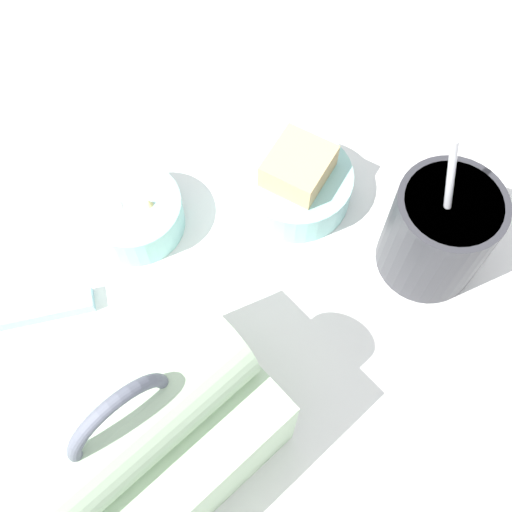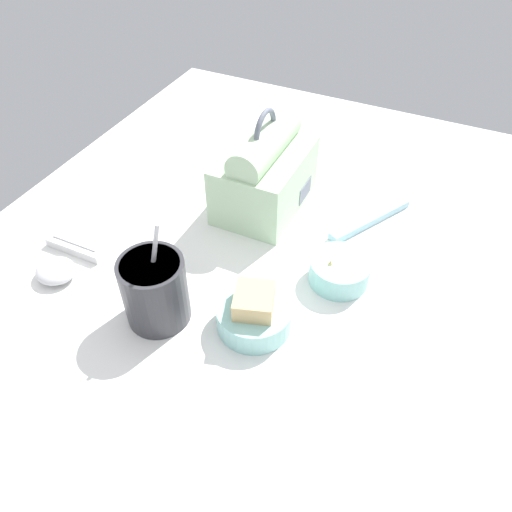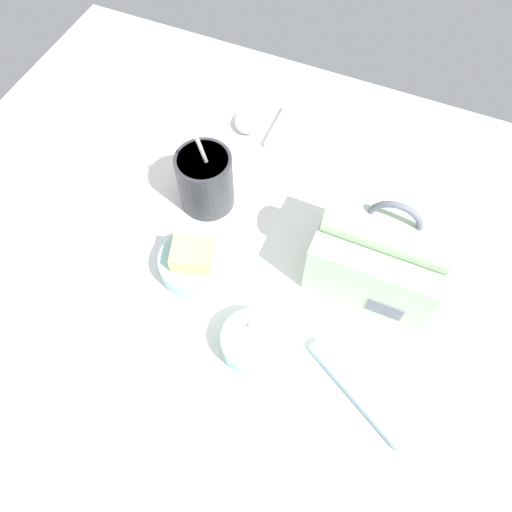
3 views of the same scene
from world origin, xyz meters
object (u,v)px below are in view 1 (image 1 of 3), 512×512
at_px(lunch_bag, 142,442).
at_px(soup_cup, 438,232).
at_px(bento_bowl_sandwich, 297,182).
at_px(bento_bowl_snacks, 135,213).

height_order(lunch_bag, soup_cup, lunch_bag).
relative_size(soup_cup, bento_bowl_sandwich, 1.65).
bearing_deg(soup_cup, bento_bowl_snacks, -50.09).
height_order(lunch_bag, bento_bowl_sandwich, lunch_bag).
bearing_deg(lunch_bag, soup_cup, 174.43).
xyz_separation_m(lunch_bag, bento_bowl_sandwich, (-0.29, -0.12, -0.05)).
distance_m(lunch_bag, soup_cup, 0.34).
xyz_separation_m(soup_cup, bento_bowl_snacks, (0.20, -0.24, -0.04)).
bearing_deg(bento_bowl_snacks, bento_bowl_sandwich, 149.44).
bearing_deg(bento_bowl_sandwich, bento_bowl_snacks, -30.56).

